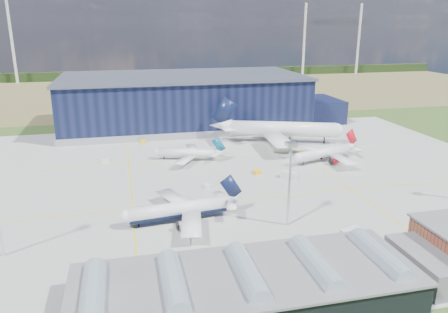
# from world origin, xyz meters

# --- Properties ---
(ground) EXTENTS (600.00, 600.00, 0.00)m
(ground) POSITION_xyz_m (0.00, 0.00, 0.00)
(ground) COLOR #2D481B
(ground) RESTS_ON ground
(apron) EXTENTS (220.00, 160.00, 0.08)m
(apron) POSITION_xyz_m (0.00, 10.00, 0.03)
(apron) COLOR gray
(apron) RESTS_ON ground
(farmland) EXTENTS (600.00, 220.00, 0.01)m
(farmland) POSITION_xyz_m (0.00, 220.00, 0.00)
(farmland) COLOR olive
(farmland) RESTS_ON ground
(treeline) EXTENTS (600.00, 8.00, 8.00)m
(treeline) POSITION_xyz_m (0.00, 300.00, 4.00)
(treeline) COLOR black
(treeline) RESTS_ON ground
(hangar) EXTENTS (145.00, 62.00, 26.10)m
(hangar) POSITION_xyz_m (2.81, 94.80, 11.62)
(hangar) COLOR black
(hangar) RESTS_ON ground
(glass_concourse) EXTENTS (78.00, 23.00, 8.60)m
(glass_concourse) POSITION_xyz_m (-6.45, -60.00, 3.69)
(glass_concourse) COLOR black
(glass_concourse) RESTS_ON ground
(light_mast_center) EXTENTS (2.60, 2.60, 23.00)m
(light_mast_center) POSITION_xyz_m (10.00, -30.00, 15.43)
(light_mast_center) COLOR silver
(light_mast_center) RESTS_ON ground
(airliner_navy) EXTENTS (38.28, 37.62, 11.30)m
(airliner_navy) POSITION_xyz_m (-17.98, -20.92, 5.65)
(airliner_navy) COLOR white
(airliner_navy) RESTS_ON ground
(airliner_red) EXTENTS (41.66, 41.19, 10.84)m
(airliner_red) POSITION_xyz_m (44.15, 19.65, 5.42)
(airliner_red) COLOR white
(airliner_red) RESTS_ON ground
(airliner_widebody) EXTENTS (75.91, 75.13, 19.48)m
(airliner_widebody) POSITION_xyz_m (38.03, 49.47, 9.74)
(airliner_widebody) COLOR white
(airliner_widebody) RESTS_ON ground
(airliner_regional) EXTENTS (36.44, 36.05, 9.42)m
(airliner_regional) POSITION_xyz_m (-7.63, 33.18, 4.71)
(airliner_regional) COLOR white
(airliner_regional) RESTS_ON ground
(gse_tug_b) EXTENTS (2.45, 3.44, 1.41)m
(gse_tug_b) POSITION_xyz_m (14.56, 11.46, 0.71)
(gse_tug_b) COLOR yellow
(gse_tug_b) RESTS_ON ground
(gse_van_a) EXTENTS (6.06, 4.17, 2.43)m
(gse_van_a) POSITION_xyz_m (22.91, -40.29, 1.21)
(gse_van_a) COLOR silver
(gse_van_a) RESTS_ON ground
(gse_cart_a) EXTENTS (2.53, 3.28, 1.27)m
(gse_cart_a) POSITION_xyz_m (-5.81, 2.03, 0.64)
(gse_cart_a) COLOR silver
(gse_cart_a) RESTS_ON ground
(gse_van_b) EXTENTS (5.43, 5.47, 2.42)m
(gse_van_b) POSITION_xyz_m (23.73, 4.45, 1.21)
(gse_van_b) COLOR silver
(gse_van_b) RESTS_ON ground
(gse_tug_c) EXTENTS (2.56, 3.52, 1.40)m
(gse_tug_c) POSITION_xyz_m (-22.92, 62.00, 0.70)
(gse_tug_c) COLOR yellow
(gse_tug_c) RESTS_ON ground
(gse_cart_b) EXTENTS (3.50, 2.64, 1.38)m
(gse_cart_b) POSITION_xyz_m (-38.56, 37.01, 0.69)
(gse_cart_b) COLOR silver
(gse_cart_b) RESTS_ON ground
(car_a) EXTENTS (3.42, 2.46, 1.08)m
(car_a) POSITION_xyz_m (-2.83, -48.00, 0.54)
(car_a) COLOR #99999E
(car_a) RESTS_ON ground
(car_b) EXTENTS (4.00, 2.39, 1.24)m
(car_b) POSITION_xyz_m (36.51, -48.00, 0.62)
(car_b) COLOR #99999E
(car_b) RESTS_ON ground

